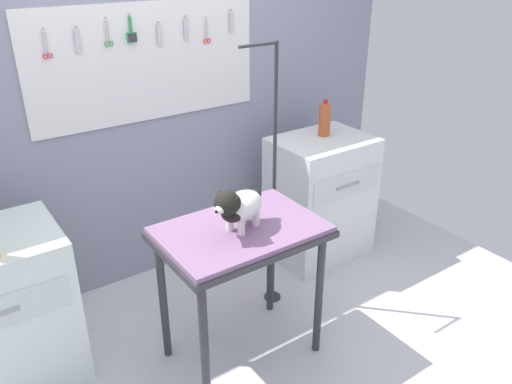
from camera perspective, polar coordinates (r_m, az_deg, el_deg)
name	(u,v)px	position (r m, az deg, el deg)	size (l,w,h in m)	color
ground	(254,375)	(3.05, -0.25, -19.51)	(4.40, 4.00, 0.04)	silver
rear_wall_panel	(141,114)	(3.43, -12.61, 8.42)	(4.00, 0.11, 2.30)	#8A8DA1
grooming_table	(241,244)	(2.71, -1.69, -5.74)	(0.85, 0.58, 0.83)	#2D2D33
grooming_arm	(273,193)	(3.12, 1.88, -0.07)	(0.29, 0.11, 1.68)	#2D2D33
dog	(238,206)	(2.56, -1.99, -1.60)	(0.35, 0.24, 0.26)	white
cabinet_right	(320,198)	(3.82, 7.06, -0.63)	(0.68, 0.54, 0.92)	silver
soda_bottle	(325,119)	(3.67, 7.57, 7.98)	(0.08, 0.08, 0.26)	#B7512A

